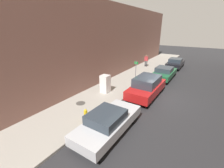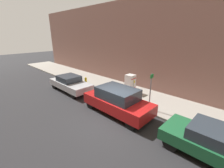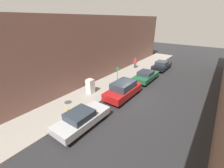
{
  "view_description": "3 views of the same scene",
  "coord_description": "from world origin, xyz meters",
  "px_view_note": "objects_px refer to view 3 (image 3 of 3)",
  "views": [
    {
      "loc": [
        3.05,
        -11.74,
        5.54
      ],
      "look_at": [
        -2.64,
        -2.99,
        1.58
      ],
      "focal_mm": 24.0,
      "sensor_mm": 36.0,
      "label": 1
    },
    {
      "loc": [
        5.68,
        5.54,
        4.96
      ],
      "look_at": [
        -1.63,
        -1.58,
        1.53
      ],
      "focal_mm": 24.0,
      "sensor_mm": 36.0,
      "label": 2
    },
    {
      "loc": [
        6.36,
        -12.15,
        7.54
      ],
      "look_at": [
        -2.3,
        -0.33,
        1.13
      ],
      "focal_mm": 24.0,
      "sensor_mm": 36.0,
      "label": 3
    }
  ],
  "objects_px": {
    "pedestrian_walking_far": "(135,62)",
    "parked_suv_red": "(123,89)",
    "parked_sedan_silver": "(82,118)",
    "parked_sedan_dark": "(162,65)",
    "discarded_refrigerator": "(90,86)",
    "parked_sedan_green": "(146,76)",
    "street_sign_post": "(117,76)",
    "fire_hydrant": "(68,113)"
  },
  "relations": [
    {
      "from": "discarded_refrigerator",
      "to": "parked_sedan_dark",
      "type": "xyz_separation_m",
      "value": [
        3.24,
        12.96,
        -0.19
      ]
    },
    {
      "from": "discarded_refrigerator",
      "to": "parked_suv_red",
      "type": "relative_size",
      "value": 0.33
    },
    {
      "from": "street_sign_post",
      "to": "parked_sedan_silver",
      "type": "relative_size",
      "value": 0.55
    },
    {
      "from": "parked_sedan_green",
      "to": "parked_sedan_silver",
      "type": "bearing_deg",
      "value": -90.0
    },
    {
      "from": "parked_sedan_dark",
      "to": "parked_suv_red",
      "type": "bearing_deg",
      "value": -90.0
    },
    {
      "from": "parked_suv_red",
      "to": "parked_sedan_dark",
      "type": "height_order",
      "value": "parked_suv_red"
    },
    {
      "from": "parked_sedan_green",
      "to": "pedestrian_walking_far",
      "type": "bearing_deg",
      "value": 133.23
    },
    {
      "from": "discarded_refrigerator",
      "to": "parked_sedan_silver",
      "type": "height_order",
      "value": "discarded_refrigerator"
    },
    {
      "from": "fire_hydrant",
      "to": "parked_sedan_silver",
      "type": "xyz_separation_m",
      "value": [
        1.68,
        -0.04,
        0.17
      ]
    },
    {
      "from": "pedestrian_walking_far",
      "to": "parked_sedan_silver",
      "type": "height_order",
      "value": "pedestrian_walking_far"
    },
    {
      "from": "pedestrian_walking_far",
      "to": "parked_sedan_silver",
      "type": "distance_m",
      "value": 15.61
    },
    {
      "from": "discarded_refrigerator",
      "to": "parked_sedan_green",
      "type": "relative_size",
      "value": 0.35
    },
    {
      "from": "parked_sedan_silver",
      "to": "parked_sedan_green",
      "type": "bearing_deg",
      "value": 90.0
    },
    {
      "from": "parked_sedan_dark",
      "to": "pedestrian_walking_far",
      "type": "bearing_deg",
      "value": -150.47
    },
    {
      "from": "street_sign_post",
      "to": "pedestrian_walking_far",
      "type": "distance_m",
      "value": 8.31
    },
    {
      "from": "pedestrian_walking_far",
      "to": "parked_sedan_dark",
      "type": "bearing_deg",
      "value": 27.38
    },
    {
      "from": "fire_hydrant",
      "to": "parked_sedan_dark",
      "type": "xyz_separation_m",
      "value": [
        1.68,
        17.2,
        0.17
      ]
    },
    {
      "from": "pedestrian_walking_far",
      "to": "parked_sedan_dark",
      "type": "height_order",
      "value": "pedestrian_walking_far"
    },
    {
      "from": "street_sign_post",
      "to": "parked_sedan_dark",
      "type": "xyz_separation_m",
      "value": [
        1.68,
        10.14,
        -0.81
      ]
    },
    {
      "from": "street_sign_post",
      "to": "pedestrian_walking_far",
      "type": "relative_size",
      "value": 1.49
    },
    {
      "from": "pedestrian_walking_far",
      "to": "parked_sedan_silver",
      "type": "xyz_separation_m",
      "value": [
        3.67,
        -15.17,
        -0.38
      ]
    },
    {
      "from": "fire_hydrant",
      "to": "parked_suv_red",
      "type": "height_order",
      "value": "parked_suv_red"
    },
    {
      "from": "parked_suv_red",
      "to": "pedestrian_walking_far",
      "type": "bearing_deg",
      "value": 111.28
    },
    {
      "from": "discarded_refrigerator",
      "to": "pedestrian_walking_far",
      "type": "bearing_deg",
      "value": 92.25
    },
    {
      "from": "fire_hydrant",
      "to": "pedestrian_walking_far",
      "type": "height_order",
      "value": "pedestrian_walking_far"
    },
    {
      "from": "parked_sedan_silver",
      "to": "discarded_refrigerator",
      "type": "bearing_deg",
      "value": 127.1
    },
    {
      "from": "parked_sedan_silver",
      "to": "parked_sedan_dark",
      "type": "bearing_deg",
      "value": 90.0
    },
    {
      "from": "street_sign_post",
      "to": "fire_hydrant",
      "type": "height_order",
      "value": "street_sign_post"
    },
    {
      "from": "discarded_refrigerator",
      "to": "parked_sedan_dark",
      "type": "height_order",
      "value": "discarded_refrigerator"
    },
    {
      "from": "parked_sedan_dark",
      "to": "parked_sedan_green",
      "type": "bearing_deg",
      "value": -90.0
    },
    {
      "from": "street_sign_post",
      "to": "parked_sedan_silver",
      "type": "bearing_deg",
      "value": -76.72
    },
    {
      "from": "street_sign_post",
      "to": "fire_hydrant",
      "type": "distance_m",
      "value": 7.13
    },
    {
      "from": "fire_hydrant",
      "to": "parked_suv_red",
      "type": "xyz_separation_m",
      "value": [
        1.68,
        5.72,
        0.33
      ]
    },
    {
      "from": "fire_hydrant",
      "to": "parked_suv_red",
      "type": "distance_m",
      "value": 5.96
    },
    {
      "from": "parked_sedan_silver",
      "to": "parked_suv_red",
      "type": "xyz_separation_m",
      "value": [
        0.0,
        5.75,
        0.16
      ]
    },
    {
      "from": "fire_hydrant",
      "to": "parked_sedan_green",
      "type": "xyz_separation_m",
      "value": [
        1.68,
        11.23,
        0.16
      ]
    },
    {
      "from": "pedestrian_walking_far",
      "to": "parked_suv_red",
      "type": "xyz_separation_m",
      "value": [
        3.67,
        -9.41,
        -0.22
      ]
    },
    {
      "from": "discarded_refrigerator",
      "to": "parked_sedan_silver",
      "type": "xyz_separation_m",
      "value": [
        3.24,
        -4.28,
        -0.19
      ]
    },
    {
      "from": "parked_suv_red",
      "to": "parked_sedan_green",
      "type": "height_order",
      "value": "parked_suv_red"
    },
    {
      "from": "parked_sedan_green",
      "to": "discarded_refrigerator",
      "type": "bearing_deg",
      "value": -114.86
    },
    {
      "from": "street_sign_post",
      "to": "parked_sedan_green",
      "type": "height_order",
      "value": "street_sign_post"
    },
    {
      "from": "discarded_refrigerator",
      "to": "fire_hydrant",
      "type": "bearing_deg",
      "value": -69.78
    }
  ]
}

